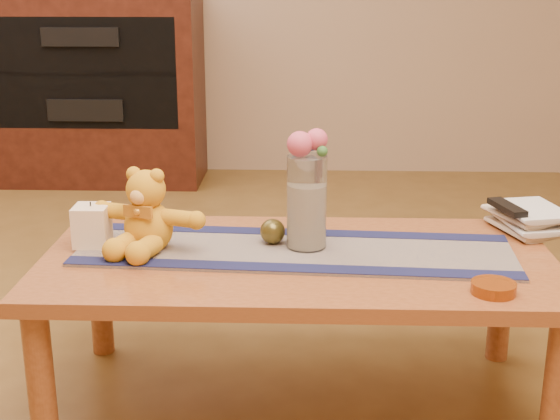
{
  "coord_description": "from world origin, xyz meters",
  "views": [
    {
      "loc": [
        0.02,
        -2.01,
        1.2
      ],
      "look_at": [
        -0.05,
        0.0,
        0.58
      ],
      "focal_mm": 50.19,
      "sensor_mm": 36.0,
      "label": 1
    }
  ],
  "objects_px": {
    "pillar_candle": "(92,225)",
    "glass_vase": "(307,202)",
    "teddy_bear": "(148,210)",
    "book_bottom": "(503,230)",
    "bronze_ball": "(273,231)",
    "tv_remote": "(507,207)",
    "amber_dish": "(493,288)"
  },
  "relations": [
    {
      "from": "teddy_bear",
      "to": "tv_remote",
      "type": "distance_m",
      "value": 1.04
    },
    {
      "from": "bronze_ball",
      "to": "pillar_candle",
      "type": "bearing_deg",
      "value": -176.78
    },
    {
      "from": "teddy_bear",
      "to": "tv_remote",
      "type": "xyz_separation_m",
      "value": [
        1.02,
        0.17,
        -0.03
      ]
    },
    {
      "from": "pillar_candle",
      "to": "bronze_ball",
      "type": "bearing_deg",
      "value": 3.22
    },
    {
      "from": "teddy_bear",
      "to": "bronze_ball",
      "type": "xyz_separation_m",
      "value": [
        0.34,
        0.04,
        -0.07
      ]
    },
    {
      "from": "bronze_ball",
      "to": "amber_dish",
      "type": "distance_m",
      "value": 0.64
    },
    {
      "from": "pillar_candle",
      "to": "glass_vase",
      "type": "height_order",
      "value": "glass_vase"
    },
    {
      "from": "glass_vase",
      "to": "book_bottom",
      "type": "distance_m",
      "value": 0.62
    },
    {
      "from": "pillar_candle",
      "to": "book_bottom",
      "type": "bearing_deg",
      "value": 7.7
    },
    {
      "from": "teddy_bear",
      "to": "amber_dish",
      "type": "relative_size",
      "value": 2.93
    },
    {
      "from": "teddy_bear",
      "to": "amber_dish",
      "type": "bearing_deg",
      "value": 0.66
    },
    {
      "from": "teddy_bear",
      "to": "bronze_ball",
      "type": "bearing_deg",
      "value": 25.3
    },
    {
      "from": "teddy_bear",
      "to": "glass_vase",
      "type": "bearing_deg",
      "value": 20.36
    },
    {
      "from": "glass_vase",
      "to": "amber_dish",
      "type": "bearing_deg",
      "value": -33.16
    },
    {
      "from": "book_bottom",
      "to": "pillar_candle",
      "type": "bearing_deg",
      "value": 169.05
    },
    {
      "from": "book_bottom",
      "to": "amber_dish",
      "type": "relative_size",
      "value": 2.05
    },
    {
      "from": "teddy_bear",
      "to": "pillar_candle",
      "type": "relative_size",
      "value": 2.81
    },
    {
      "from": "teddy_bear",
      "to": "book_bottom",
      "type": "distance_m",
      "value": 1.04
    },
    {
      "from": "teddy_bear",
      "to": "amber_dish",
      "type": "distance_m",
      "value": 0.94
    },
    {
      "from": "bronze_ball",
      "to": "teddy_bear",
      "type": "bearing_deg",
      "value": -172.69
    },
    {
      "from": "pillar_candle",
      "to": "book_bottom",
      "type": "xyz_separation_m",
      "value": [
        1.18,
        0.16,
        -0.05
      ]
    },
    {
      "from": "teddy_bear",
      "to": "pillar_candle",
      "type": "distance_m",
      "value": 0.17
    },
    {
      "from": "pillar_candle",
      "to": "bronze_ball",
      "type": "height_order",
      "value": "pillar_candle"
    },
    {
      "from": "pillar_candle",
      "to": "amber_dish",
      "type": "relative_size",
      "value": 1.04
    },
    {
      "from": "amber_dish",
      "to": "teddy_bear",
      "type": "bearing_deg",
      "value": 162.67
    },
    {
      "from": "bronze_ball",
      "to": "book_bottom",
      "type": "bearing_deg",
      "value": 10.98
    },
    {
      "from": "pillar_candle",
      "to": "tv_remote",
      "type": "relative_size",
      "value": 0.71
    },
    {
      "from": "bronze_ball",
      "to": "amber_dish",
      "type": "height_order",
      "value": "bronze_ball"
    },
    {
      "from": "pillar_candle",
      "to": "amber_dish",
      "type": "height_order",
      "value": "pillar_candle"
    },
    {
      "from": "tv_remote",
      "to": "book_bottom",
      "type": "bearing_deg",
      "value": 90.0
    },
    {
      "from": "teddy_bear",
      "to": "glass_vase",
      "type": "distance_m",
      "value": 0.44
    },
    {
      "from": "book_bottom",
      "to": "tv_remote",
      "type": "relative_size",
      "value": 1.39
    }
  ]
}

